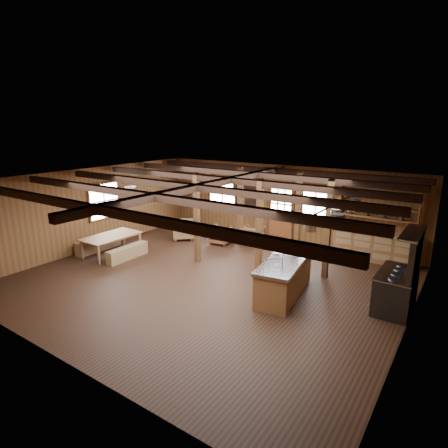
{
  "coord_description": "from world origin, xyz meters",
  "views": [
    {
      "loc": [
        5.8,
        -7.79,
        4.22
      ],
      "look_at": [
        -0.27,
        1.13,
        1.33
      ],
      "focal_mm": 30.0,
      "sensor_mm": 36.0,
      "label": 1
    }
  ],
  "objects_px": {
    "armchair_a": "(221,235)",
    "armchair_c": "(184,229)",
    "dining_table": "(113,245)",
    "kitchen_island": "(284,276)",
    "commercial_range": "(399,284)",
    "armchair_b": "(253,235)"
  },
  "relations": [
    {
      "from": "kitchen_island",
      "to": "armchair_b",
      "type": "bearing_deg",
      "value": 122.24
    },
    {
      "from": "kitchen_island",
      "to": "armchair_c",
      "type": "distance_m",
      "value": 5.66
    },
    {
      "from": "kitchen_island",
      "to": "dining_table",
      "type": "distance_m",
      "value": 6.03
    },
    {
      "from": "commercial_range",
      "to": "armchair_b",
      "type": "bearing_deg",
      "value": 155.63
    },
    {
      "from": "armchair_a",
      "to": "commercial_range",
      "type": "bearing_deg",
      "value": 156.65
    },
    {
      "from": "armchair_b",
      "to": "kitchen_island",
      "type": "bearing_deg",
      "value": 123.84
    },
    {
      "from": "commercial_range",
      "to": "kitchen_island",
      "type": "bearing_deg",
      "value": -163.9
    },
    {
      "from": "armchair_c",
      "to": "armchair_b",
      "type": "bearing_deg",
      "value": -112.88
    },
    {
      "from": "kitchen_island",
      "to": "armchair_a",
      "type": "bearing_deg",
      "value": 136.97
    },
    {
      "from": "dining_table",
      "to": "armchair_a",
      "type": "relative_size",
      "value": 2.67
    },
    {
      "from": "dining_table",
      "to": "armchair_c",
      "type": "bearing_deg",
      "value": -15.46
    },
    {
      "from": "armchair_a",
      "to": "armchair_c",
      "type": "distance_m",
      "value": 1.52
    },
    {
      "from": "commercial_range",
      "to": "dining_table",
      "type": "height_order",
      "value": "commercial_range"
    },
    {
      "from": "dining_table",
      "to": "kitchen_island",
      "type": "bearing_deg",
      "value": -84.41
    },
    {
      "from": "dining_table",
      "to": "commercial_range",
      "type": "bearing_deg",
      "value": -80.91
    },
    {
      "from": "armchair_b",
      "to": "armchair_c",
      "type": "bearing_deg",
      "value": 12.57
    },
    {
      "from": "kitchen_island",
      "to": "commercial_range",
      "type": "distance_m",
      "value": 2.65
    },
    {
      "from": "armchair_b",
      "to": "armchair_c",
      "type": "distance_m",
      "value": 2.66
    },
    {
      "from": "kitchen_island",
      "to": "commercial_range",
      "type": "xyz_separation_m",
      "value": [
        2.55,
        0.73,
        0.15
      ]
    },
    {
      "from": "kitchen_island",
      "to": "armchair_a",
      "type": "relative_size",
      "value": 3.72
    },
    {
      "from": "armchair_a",
      "to": "armchair_b",
      "type": "bearing_deg",
      "value": -157.69
    },
    {
      "from": "dining_table",
      "to": "armchair_a",
      "type": "bearing_deg",
      "value": -36.14
    }
  ]
}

